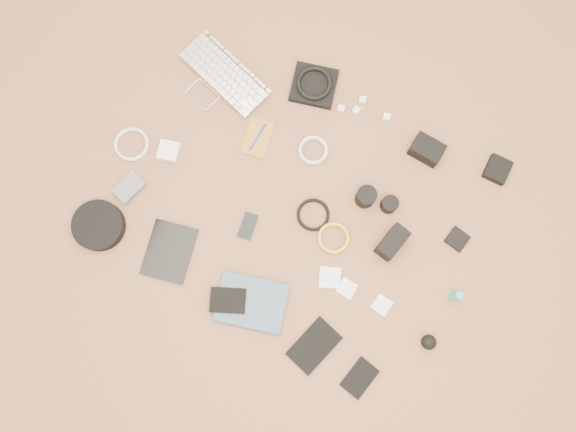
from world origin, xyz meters
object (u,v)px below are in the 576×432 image
at_px(dslr_camera, 427,150).
at_px(headphone_case, 99,226).
at_px(phone, 248,226).
at_px(paperback, 246,328).
at_px(laptop, 215,84).
at_px(tablet, 169,252).

height_order(dslr_camera, headphone_case, dslr_camera).
relative_size(dslr_camera, phone, 1.18).
distance_m(phone, paperback, 0.38).
distance_m(laptop, headphone_case, 0.70).
relative_size(tablet, paperback, 0.86).
height_order(laptop, paperback, laptop).
distance_m(tablet, headphone_case, 0.28).
distance_m(dslr_camera, tablet, 1.04).
bearing_deg(tablet, paperback, -29.39).
bearing_deg(tablet, headphone_case, 174.88).
height_order(dslr_camera, phone, dslr_camera).
height_order(laptop, tablet, laptop).
bearing_deg(laptop, tablet, -59.02).
bearing_deg(tablet, laptop, 91.33).
bearing_deg(dslr_camera, headphone_case, -136.11).
bearing_deg(paperback, dslr_camera, -33.37).
bearing_deg(phone, laptop, 121.94).
distance_m(dslr_camera, phone, 0.74).
distance_m(laptop, paperback, 0.95).
relative_size(dslr_camera, headphone_case, 0.63).
xyz_separation_m(dslr_camera, paperback, (-0.31, -0.90, -0.02)).
height_order(laptop, dslr_camera, dslr_camera).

